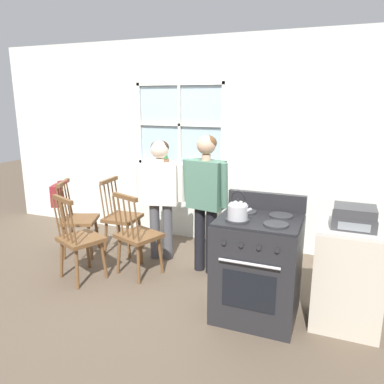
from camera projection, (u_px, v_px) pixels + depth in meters
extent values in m
plane|color=brown|center=(155.00, 281.00, 4.07)|extent=(16.00, 16.00, 0.00)
cube|color=silver|center=(75.00, 137.00, 5.75)|extent=(2.26, 0.06, 2.70)
cube|color=silver|center=(342.00, 149.00, 4.36)|extent=(2.87, 0.06, 2.70)
cube|color=silver|center=(181.00, 201.00, 5.32)|extent=(1.27, 0.06, 1.03)
cube|color=silver|center=(179.00, 60.00, 4.86)|extent=(1.27, 0.06, 0.56)
cube|color=silver|center=(178.00, 167.00, 5.12)|extent=(1.33, 0.10, 0.03)
cube|color=#9EB7C6|center=(180.00, 125.00, 5.07)|extent=(1.21, 0.01, 1.05)
cube|color=silver|center=(179.00, 125.00, 5.04)|extent=(0.04, 0.02, 1.11)
cube|color=silver|center=(179.00, 125.00, 5.04)|extent=(1.27, 0.02, 0.04)
cube|color=silver|center=(139.00, 124.00, 5.26)|extent=(0.04, 0.03, 1.11)
cube|color=silver|center=(223.00, 126.00, 4.82)|extent=(0.04, 0.03, 1.11)
cube|color=silver|center=(179.00, 83.00, 4.91)|extent=(1.27, 0.03, 0.04)
cube|color=silver|center=(180.00, 164.00, 5.17)|extent=(1.27, 0.03, 0.04)
cube|color=brown|center=(80.00, 220.00, 4.68)|extent=(0.53, 0.54, 0.04)
cylinder|color=brown|center=(90.00, 243.00, 4.57)|extent=(0.09, 0.06, 0.43)
cylinder|color=brown|center=(97.00, 233.00, 4.90)|extent=(0.06, 0.09, 0.43)
cylinder|color=brown|center=(64.00, 243.00, 4.57)|extent=(0.06, 0.09, 0.43)
cylinder|color=brown|center=(73.00, 233.00, 4.90)|extent=(0.09, 0.06, 0.43)
cylinder|color=brown|center=(60.00, 206.00, 4.45)|extent=(0.07, 0.04, 0.46)
cylinder|color=brown|center=(62.00, 204.00, 4.54)|extent=(0.07, 0.04, 0.46)
cylinder|color=brown|center=(65.00, 202.00, 4.62)|extent=(0.07, 0.04, 0.46)
cylinder|color=brown|center=(67.00, 200.00, 4.71)|extent=(0.07, 0.04, 0.46)
cylinder|color=brown|center=(69.00, 199.00, 4.80)|extent=(0.07, 0.04, 0.46)
cube|color=brown|center=(63.00, 183.00, 4.56)|extent=(0.18, 0.37, 0.04)
cube|color=brown|center=(139.00, 236.00, 4.14)|extent=(0.53, 0.52, 0.04)
cylinder|color=brown|center=(161.00, 255.00, 4.21)|extent=(0.08, 0.06, 0.43)
cylinder|color=brown|center=(141.00, 247.00, 4.43)|extent=(0.06, 0.08, 0.43)
cylinder|color=brown|center=(138.00, 264.00, 3.98)|extent=(0.06, 0.08, 0.43)
cylinder|color=brown|center=(119.00, 256.00, 4.20)|extent=(0.08, 0.06, 0.43)
cylinder|color=brown|center=(137.00, 223.00, 3.85)|extent=(0.04, 0.07, 0.46)
cylinder|color=brown|center=(131.00, 221.00, 3.91)|extent=(0.04, 0.07, 0.46)
cylinder|color=brown|center=(126.00, 219.00, 3.97)|extent=(0.04, 0.07, 0.46)
cylinder|color=brown|center=(121.00, 218.00, 4.03)|extent=(0.04, 0.07, 0.46)
cylinder|color=brown|center=(116.00, 216.00, 4.08)|extent=(0.04, 0.07, 0.46)
cube|color=brown|center=(125.00, 197.00, 3.91)|extent=(0.37, 0.17, 0.04)
cube|color=brown|center=(81.00, 239.00, 4.04)|extent=(0.54, 0.53, 0.04)
cylinder|color=brown|center=(104.00, 260.00, 4.09)|extent=(0.09, 0.06, 0.43)
cylinder|color=brown|center=(88.00, 251.00, 4.32)|extent=(0.06, 0.09, 0.43)
cylinder|color=brown|center=(77.00, 269.00, 3.87)|extent=(0.06, 0.09, 0.43)
cylinder|color=brown|center=(62.00, 259.00, 4.10)|extent=(0.09, 0.06, 0.43)
cylinder|color=brown|center=(73.00, 227.00, 3.74)|extent=(0.04, 0.07, 0.46)
cylinder|color=brown|center=(69.00, 224.00, 3.80)|extent=(0.04, 0.07, 0.46)
cylinder|color=brown|center=(65.00, 222.00, 3.87)|extent=(0.04, 0.07, 0.46)
cylinder|color=brown|center=(61.00, 221.00, 3.93)|extent=(0.04, 0.07, 0.46)
cylinder|color=brown|center=(57.00, 219.00, 3.99)|extent=(0.04, 0.07, 0.46)
cube|color=brown|center=(63.00, 200.00, 3.81)|extent=(0.37, 0.19, 0.04)
cube|color=brown|center=(123.00, 218.00, 4.76)|extent=(0.43, 0.44, 0.04)
cylinder|color=brown|center=(128.00, 241.00, 4.62)|extent=(0.07, 0.07, 0.43)
cylinder|color=brown|center=(141.00, 232.00, 4.93)|extent=(0.07, 0.07, 0.43)
cylinder|color=brown|center=(106.00, 238.00, 4.71)|extent=(0.07, 0.07, 0.43)
cylinder|color=brown|center=(119.00, 230.00, 5.03)|extent=(0.07, 0.07, 0.43)
cylinder|color=brown|center=(102.00, 203.00, 4.60)|extent=(0.07, 0.02, 0.46)
cylinder|color=brown|center=(106.00, 201.00, 4.68)|extent=(0.07, 0.02, 0.46)
cylinder|color=brown|center=(110.00, 199.00, 4.76)|extent=(0.07, 0.02, 0.46)
cylinder|color=brown|center=(114.00, 198.00, 4.84)|extent=(0.07, 0.02, 0.46)
cylinder|color=brown|center=(117.00, 196.00, 4.93)|extent=(0.07, 0.02, 0.46)
cube|color=brown|center=(109.00, 180.00, 4.70)|extent=(0.06, 0.38, 0.04)
cylinder|color=#4C4C51|center=(155.00, 231.00, 4.60)|extent=(0.12, 0.12, 0.70)
cylinder|color=#4C4C51|center=(168.00, 231.00, 4.58)|extent=(0.12, 0.12, 0.70)
cube|color=white|center=(160.00, 184.00, 4.44)|extent=(0.46, 0.31, 0.49)
cylinder|color=white|center=(140.00, 182.00, 4.45)|extent=(0.10, 0.12, 0.46)
cylinder|color=white|center=(180.00, 183.00, 4.39)|extent=(0.10, 0.12, 0.46)
cylinder|color=beige|center=(160.00, 161.00, 4.38)|extent=(0.10, 0.10, 0.06)
sphere|color=beige|center=(160.00, 149.00, 4.34)|extent=(0.21, 0.21, 0.21)
ellipsoid|color=#332319|center=(160.00, 148.00, 4.35)|extent=(0.22, 0.22, 0.17)
cylinder|color=black|center=(200.00, 239.00, 4.26)|extent=(0.12, 0.12, 0.75)
cylinder|color=black|center=(211.00, 241.00, 4.18)|extent=(0.12, 0.12, 0.75)
cube|color=#4C7560|center=(206.00, 185.00, 4.06)|extent=(0.43, 0.28, 0.53)
cylinder|color=#4C7560|center=(187.00, 180.00, 4.17)|extent=(0.09, 0.12, 0.49)
cylinder|color=#4C7560|center=(224.00, 186.00, 3.92)|extent=(0.09, 0.12, 0.49)
cylinder|color=tan|center=(206.00, 157.00, 3.99)|extent=(0.10, 0.10, 0.06)
sphere|color=tan|center=(206.00, 145.00, 3.96)|extent=(0.21, 0.21, 0.21)
ellipsoid|color=brown|center=(207.00, 143.00, 3.97)|extent=(0.21, 0.21, 0.17)
cube|color=#232326|center=(257.00, 269.00, 3.33)|extent=(0.71, 0.64, 0.90)
cube|color=black|center=(260.00, 220.00, 3.22)|extent=(0.70, 0.61, 0.02)
cylinder|color=#2D2D30|center=(238.00, 220.00, 3.16)|extent=(0.20, 0.20, 0.02)
cylinder|color=#2D2D30|center=(276.00, 225.00, 3.04)|extent=(0.20, 0.20, 0.02)
cylinder|color=#2D2D30|center=(245.00, 212.00, 3.39)|extent=(0.20, 0.20, 0.02)
cylinder|color=#2D2D30|center=(281.00, 216.00, 3.27)|extent=(0.20, 0.20, 0.02)
cube|color=#232326|center=(267.00, 201.00, 3.46)|extent=(0.71, 0.06, 0.16)
cube|color=black|center=(248.00, 291.00, 3.05)|extent=(0.44, 0.01, 0.32)
cylinder|color=silver|center=(249.00, 264.00, 2.97)|extent=(0.50, 0.02, 0.02)
cylinder|color=#232326|center=(224.00, 243.00, 3.03)|extent=(0.04, 0.02, 0.04)
cylinder|color=#232326|center=(241.00, 245.00, 2.97)|extent=(0.04, 0.02, 0.04)
cylinder|color=#232326|center=(259.00, 248.00, 2.92)|extent=(0.04, 0.02, 0.04)
cylinder|color=#232326|center=(277.00, 250.00, 2.87)|extent=(0.04, 0.02, 0.04)
cylinder|color=#B7B7BC|center=(238.00, 212.00, 3.14)|extent=(0.17, 0.17, 0.12)
ellipsoid|color=#B7B7BC|center=(238.00, 205.00, 3.12)|extent=(0.16, 0.16, 0.07)
sphere|color=black|center=(238.00, 200.00, 3.11)|extent=(0.03, 0.03, 0.03)
cylinder|color=#B7B7BC|center=(247.00, 211.00, 3.11)|extent=(0.08, 0.03, 0.07)
torus|color=black|center=(238.00, 198.00, 3.11)|extent=(0.12, 0.01, 0.12)
cylinder|color=#935B3D|center=(165.00, 162.00, 5.17)|extent=(0.11, 0.11, 0.09)
cylinder|color=#33261C|center=(165.00, 159.00, 5.16)|extent=(0.10, 0.10, 0.01)
cone|color=#2D7038|center=(166.00, 152.00, 5.14)|extent=(0.06, 0.05, 0.19)
cone|color=#2D7038|center=(165.00, 156.00, 5.17)|extent=(0.04, 0.05, 0.08)
cone|color=#2D7038|center=(164.00, 152.00, 5.15)|extent=(0.09, 0.05, 0.19)
cone|color=#2D7038|center=(164.00, 155.00, 5.14)|extent=(0.04, 0.05, 0.11)
cone|color=#2D7038|center=(165.00, 154.00, 5.13)|extent=(0.06, 0.06, 0.14)
cube|color=maroon|center=(57.00, 195.00, 4.60)|extent=(0.17, 0.24, 0.26)
torus|color=maroon|center=(62.00, 182.00, 4.56)|extent=(0.16, 0.16, 0.01)
cube|color=beige|center=(347.00, 278.00, 3.19)|extent=(0.55, 0.50, 0.87)
cube|color=beige|center=(353.00, 228.00, 3.08)|extent=(0.55, 0.50, 0.03)
cube|color=#38383A|center=(354.00, 222.00, 3.05)|extent=(0.34, 0.28, 0.10)
cube|color=#38383A|center=(355.00, 211.00, 3.03)|extent=(0.32, 0.27, 0.08)
cube|color=gray|center=(354.00, 227.00, 2.92)|extent=(0.24, 0.01, 0.06)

